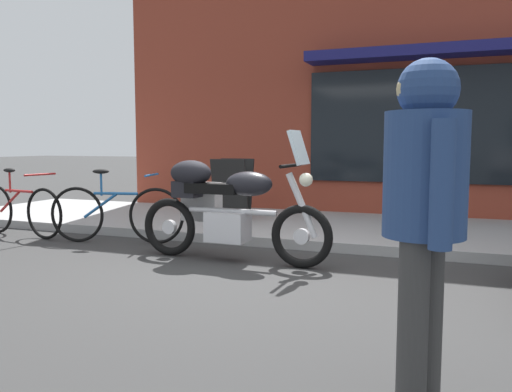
{
  "coord_description": "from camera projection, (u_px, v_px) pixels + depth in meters",
  "views": [
    {
      "loc": [
        1.88,
        -4.73,
        1.27
      ],
      "look_at": [
        -0.17,
        0.56,
        0.7
      ],
      "focal_mm": 36.69,
      "sensor_mm": 36.0,
      "label": 1
    }
  ],
  "objects": [
    {
      "name": "ground_plane",
      "position": [
        251.0,
        272.0,
        5.19
      ],
      "size": [
        80.0,
        80.0,
        0.0
      ],
      "primitive_type": "plane",
      "color": "#313131"
    },
    {
      "name": "parked_bicycle",
      "position": [
        116.0,
        213.0,
        6.66
      ],
      "size": [
        1.73,
        0.58,
        0.95
      ],
      "color": "black",
      "rests_on": "ground_plane"
    },
    {
      "name": "second_bicycle_by_cafe",
      "position": [
        19.0,
        209.0,
        7.19
      ],
      "size": [
        1.69,
        0.48,
        0.93
      ],
      "color": "black",
      "rests_on": "ground_plane"
    },
    {
      "name": "sandwich_board_sign",
      "position": [
        233.0,
        189.0,
        7.87
      ],
      "size": [
        0.55,
        0.41,
        0.92
      ],
      "color": "black",
      "rests_on": "sidewalk_curb"
    },
    {
      "name": "pedestrian_walking",
      "position": [
        424.0,
        193.0,
        2.42
      ],
      "size": [
        0.49,
        0.53,
        1.65
      ],
      "color": "#373737",
      "rests_on": "ground_plane"
    },
    {
      "name": "touring_motorcycle",
      "position": [
        223.0,
        205.0,
        5.68
      ],
      "size": [
        2.23,
        0.71,
        1.41
      ],
      "color": "black",
      "rests_on": "ground_plane"
    }
  ]
}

